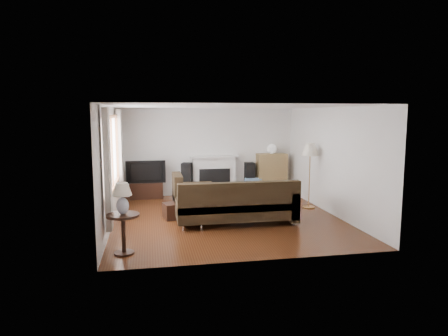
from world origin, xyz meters
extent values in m
cube|color=#4B2310|center=(0.00, 0.00, 0.00)|extent=(5.10, 5.60, 0.04)
cube|color=white|center=(0.00, 0.00, 2.50)|extent=(5.10, 5.60, 0.04)
cube|color=white|center=(0.00, 2.75, 1.25)|extent=(5.00, 0.04, 2.50)
cube|color=white|center=(0.00, -2.75, 1.25)|extent=(5.00, 0.04, 2.50)
cube|color=white|center=(-2.50, 0.00, 1.25)|extent=(0.04, 5.50, 2.50)
cube|color=white|center=(2.50, 0.00, 1.25)|extent=(0.04, 5.50, 2.50)
cube|color=#9A5E39|center=(-2.45, -0.20, 1.55)|extent=(0.12, 2.74, 1.54)
cube|color=beige|center=(-2.40, -1.72, 1.40)|extent=(0.10, 0.35, 2.10)
cube|color=beige|center=(-2.40, 1.32, 1.40)|extent=(0.10, 0.35, 2.10)
cube|color=white|center=(0.15, 2.64, 0.57)|extent=(1.40, 0.26, 1.15)
cube|color=black|center=(-1.80, 2.50, 0.23)|extent=(0.91, 0.41, 0.45)
imported|color=black|center=(-1.80, 2.50, 0.76)|extent=(1.08, 0.14, 0.62)
cube|color=black|center=(-0.66, 2.53, 0.48)|extent=(0.35, 0.39, 0.97)
cube|color=black|center=(1.19, 2.55, 0.47)|extent=(0.26, 0.32, 0.93)
cube|color=olive|center=(1.85, 2.51, 0.59)|extent=(0.86, 0.41, 1.19)
sphere|color=white|center=(1.85, 2.51, 1.33)|extent=(0.28, 0.28, 0.28)
cube|color=black|center=(0.11, -0.50, 0.45)|extent=(2.77, 2.03, 0.90)
cube|color=#8A5942|center=(0.00, 1.08, 0.19)|extent=(1.04, 0.65, 0.38)
cube|color=black|center=(-1.19, 0.14, 0.18)|extent=(0.50, 0.50, 0.35)
cube|color=#AB753B|center=(2.22, 0.56, 0.81)|extent=(0.47, 0.47, 1.62)
cube|color=black|center=(-2.15, -2.03, 0.34)|extent=(0.55, 0.55, 0.69)
cube|color=silver|center=(-2.15, -2.03, 0.95)|extent=(0.32, 0.32, 0.52)
camera|label=1|loc=(-1.69, -8.70, 2.33)|focal=32.00mm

